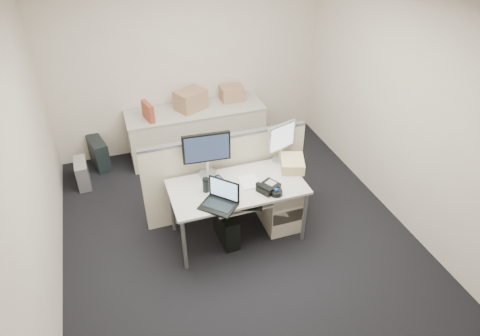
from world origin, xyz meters
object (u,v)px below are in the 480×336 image
object	(u,v)px
desk	(237,190)
desk_phone	(268,187)
monitor_main	(207,155)
laptop	(218,197)

from	to	relation	value
desk	desk_phone	size ratio (longest dim) A/B	6.78
monitor_main	desk_phone	xyz separation A→B (m)	(0.55, -0.50, -0.23)
desk	desk_phone	world-z (taller)	desk_phone
monitor_main	desk	bearing A→B (deg)	-47.45
monitor_main	laptop	bearing A→B (deg)	-90.22
desk	laptop	xyz separation A→B (m)	(-0.30, -0.28, 0.20)
desk	desk_phone	xyz separation A→B (m)	(0.30, -0.18, 0.10)
desk_phone	monitor_main	bearing A→B (deg)	108.24
laptop	desk_phone	size ratio (longest dim) A/B	1.61
desk_phone	laptop	bearing A→B (deg)	159.97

